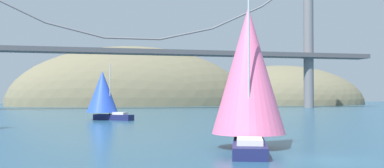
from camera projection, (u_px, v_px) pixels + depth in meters
name	position (u px, v px, depth m)	size (l,w,h in m)	color
ground_plane	(331.00, 160.00, 27.59)	(360.00, 360.00, 0.00)	navy
headland_right	(280.00, 104.00, 173.23)	(65.28, 44.00, 28.82)	#6B664C
headland_center	(132.00, 105.00, 159.58)	(83.11, 44.00, 40.33)	#6B664C
suspension_bridge	(132.00, 45.00, 119.94)	(136.01, 6.00, 38.21)	slate
sailboat_blue_spinnaker	(103.00, 93.00, 70.58)	(7.81, 7.25, 8.48)	#191E4C
sailboat_pink_spinnaker	(248.00, 74.00, 33.76)	(6.85, 10.26, 12.24)	#191E4C
channel_buoy	(244.00, 119.00, 66.64)	(1.10, 1.10, 2.64)	gold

